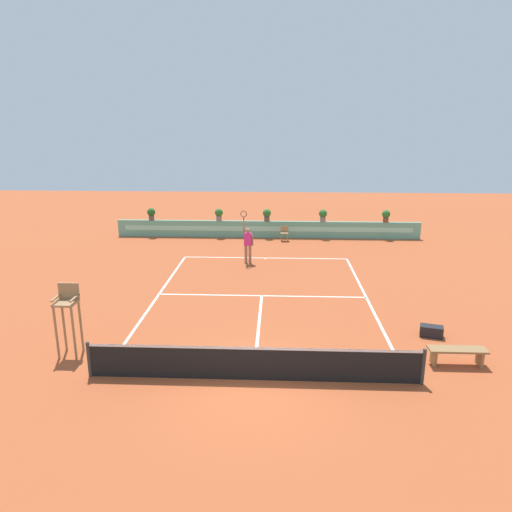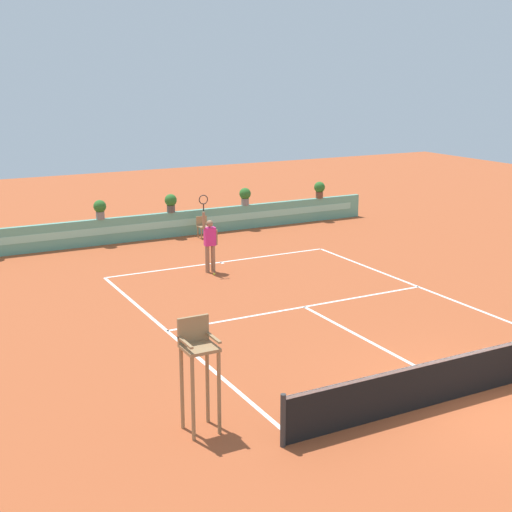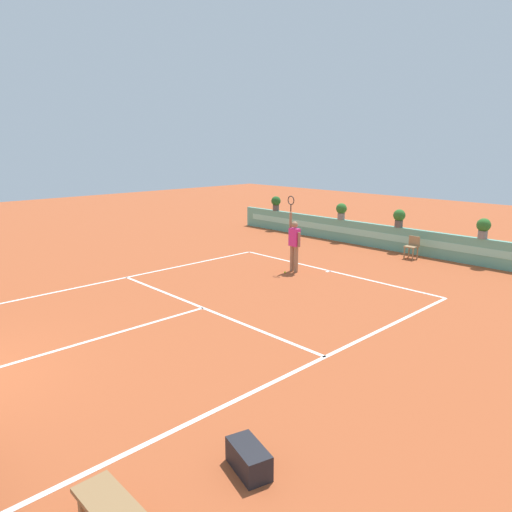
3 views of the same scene
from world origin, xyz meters
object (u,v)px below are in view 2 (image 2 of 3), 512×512
at_px(tennis_player, 210,241).
at_px(potted_plant_right, 245,195).
at_px(ball_kid_chair, 203,226).
at_px(potted_plant_far_right, 319,189).
at_px(potted_plant_left, 100,208).
at_px(umpire_chair, 198,362).
at_px(potted_plant_centre, 171,202).
at_px(tennis_ball_near_baseline, 214,274).

distance_m(tennis_player, potted_plant_right, 6.82).
xyz_separation_m(ball_kid_chair, potted_plant_far_right, (5.93, 0.73, 0.93)).
xyz_separation_m(ball_kid_chair, potted_plant_left, (-3.90, 0.73, 0.93)).
distance_m(umpire_chair, potted_plant_right, 17.46).
bearing_deg(ball_kid_chair, potted_plant_centre, 144.95).
relative_size(tennis_player, potted_plant_right, 3.57).
relative_size(ball_kid_chair, potted_plant_left, 1.17).
height_order(tennis_ball_near_baseline, potted_plant_left, potted_plant_left).
distance_m(umpire_chair, tennis_ball_near_baseline, 10.43).
bearing_deg(ball_kid_chair, tennis_player, -111.28).
bearing_deg(ball_kid_chair, potted_plant_far_right, 7.03).
height_order(tennis_player, potted_plant_left, tennis_player).
bearing_deg(tennis_ball_near_baseline, potted_plant_far_right, 36.80).
bearing_deg(potted_plant_far_right, ball_kid_chair, -172.97).
height_order(tennis_player, potted_plant_far_right, tennis_player).
xyz_separation_m(ball_kid_chair, tennis_player, (-1.84, -4.72, 0.57)).
relative_size(tennis_player, tennis_ball_near_baseline, 38.01).
distance_m(tennis_player, potted_plant_left, 5.84).
xyz_separation_m(umpire_chair, potted_plant_left, (2.56, 15.13, 0.07)).
xyz_separation_m(umpire_chair, potted_plant_far_right, (12.39, 15.13, 0.07)).
bearing_deg(tennis_ball_near_baseline, umpire_chair, -116.26).
relative_size(potted_plant_centre, potted_plant_left, 1.00).
relative_size(tennis_ball_near_baseline, potted_plant_centre, 0.09).
distance_m(potted_plant_right, potted_plant_left, 6.15).
xyz_separation_m(tennis_ball_near_baseline, potted_plant_left, (-2.02, 5.84, 1.38)).
xyz_separation_m(tennis_player, tennis_ball_near_baseline, (-0.04, -0.40, -1.02)).
height_order(potted_plant_right, potted_plant_left, same).
distance_m(potted_plant_centre, potted_plant_left, 2.85).
relative_size(tennis_player, potted_plant_centre, 3.57).
bearing_deg(tennis_player, potted_plant_left, 110.70).
distance_m(tennis_player, tennis_ball_near_baseline, 1.09).
xyz_separation_m(tennis_ball_near_baseline, potted_plant_far_right, (7.81, 5.84, 1.38)).
distance_m(ball_kid_chair, tennis_player, 5.09).
height_order(umpire_chair, tennis_ball_near_baseline, umpire_chair).
distance_m(ball_kid_chair, potted_plant_left, 4.07).
relative_size(tennis_ball_near_baseline, potted_plant_right, 0.09).
bearing_deg(potted_plant_centre, umpire_chair, -109.69).
bearing_deg(potted_plant_centre, potted_plant_left, 180.00).
xyz_separation_m(ball_kid_chair, potted_plant_right, (2.26, 0.73, 0.93)).
bearing_deg(potted_plant_left, potted_plant_right, 0.00).
bearing_deg(tennis_ball_near_baseline, potted_plant_left, 109.05).
bearing_deg(potted_plant_right, tennis_ball_near_baseline, -125.29).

